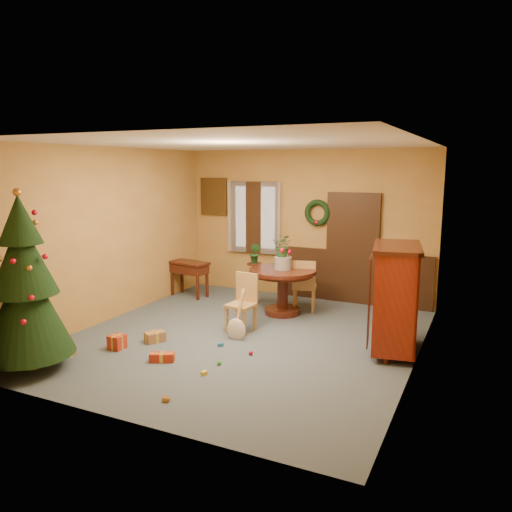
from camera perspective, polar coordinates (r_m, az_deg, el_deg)
The scene contains 21 objects.
room_envelope at distance 9.78m, azimuth 6.76°, elevation 1.54°, with size 5.50×5.50×5.50m.
dining_table at distance 8.77m, azimuth 3.08°, elevation -3.07°, with size 1.18×1.18×0.81m.
urn at distance 8.70m, azimuth 3.10°, elevation -0.80°, with size 0.30×0.30×0.22m, color slate.
centerpiece_plant at distance 8.64m, azimuth 3.12°, elevation 1.20°, with size 0.35×0.31×0.39m, color #1E4C23.
chair_near at distance 7.91m, azimuth -1.46°, elevation -5.08°, with size 0.44×0.44×0.92m.
chair_far at distance 8.97m, azimuth 5.54°, elevation -3.19°, with size 0.50×0.50×0.95m.
guitar at distance 7.55m, azimuth -2.28°, elevation -6.86°, with size 0.31×0.15×0.73m, color beige, non-canonical shape.
plant_stand at distance 9.41m, azimuth -0.09°, elevation -2.61°, with size 0.31×0.31×0.79m.
stand_plant at distance 9.31m, azimuth -0.09°, elevation 0.31°, with size 0.21×0.17×0.38m, color #19471E.
christmas_tree at distance 6.90m, azimuth -24.91°, elevation -3.13°, with size 1.13×1.13×2.32m.
writing_desk at distance 10.05m, azimuth -7.63°, elevation -1.62°, with size 0.85×0.52×0.71m.
sideboard at distance 7.19m, azimuth 15.60°, elevation -4.37°, with size 0.83×1.28×1.52m.
gift_a at distance 7.50m, azimuth -21.10°, elevation -10.04°, with size 0.28×0.21×0.15m.
gift_b at distance 7.51m, azimuth -15.60°, elevation -9.45°, with size 0.21×0.21×0.21m.
gift_c at distance 7.68m, azimuth -11.47°, elevation -9.04°, with size 0.31×0.34×0.15m.
gift_d at distance 6.94m, azimuth -10.69°, elevation -11.30°, with size 0.35×0.26×0.12m.
toy_a at distance 7.37m, azimuth -4.07°, elevation -10.08°, with size 0.08×0.05×0.05m, color #2560A4.
toy_b at distance 6.73m, azimuth -4.23°, elevation -12.09°, with size 0.06×0.06×0.06m, color #2B9227.
toy_c at distance 6.46m, azimuth -5.94°, elevation -13.15°, with size 0.08×0.05×0.05m, color gold.
toy_d at distance 7.04m, azimuth -0.61°, elevation -11.02°, with size 0.06×0.06×0.06m, color red.
toy_e at distance 5.86m, azimuth -10.23°, elevation -15.82°, with size 0.08×0.05×0.05m, color #C67C2E.
Camera 1 is at (3.27, -6.47, 2.59)m, focal length 35.00 mm.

